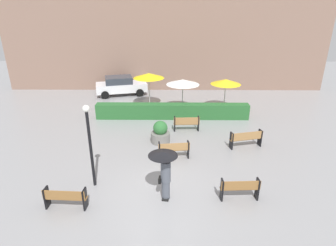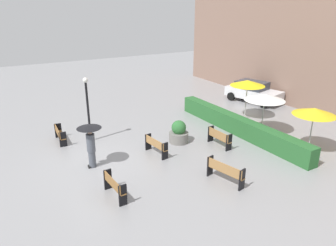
{
  "view_description": "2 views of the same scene",
  "coord_description": "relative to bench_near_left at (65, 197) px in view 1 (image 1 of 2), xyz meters",
  "views": [
    {
      "loc": [
        0.46,
        -9.26,
        6.94
      ],
      "look_at": [
        0.34,
        4.69,
        1.17
      ],
      "focal_mm": 29.99,
      "sensor_mm": 36.0,
      "label": 1
    },
    {
      "loc": [
        13.39,
        -3.87,
        7.06
      ],
      "look_at": [
        -0.16,
        4.13,
        1.21
      ],
      "focal_mm": 33.97,
      "sensor_mm": 36.0,
      "label": 2
    }
  ],
  "objects": [
    {
      "name": "ground_plane",
      "position": [
        3.4,
        0.82,
        -0.48
      ],
      "size": [
        60.0,
        60.0,
        0.0
      ],
      "primitive_type": "plane",
      "color": "gray"
    },
    {
      "name": "bench_near_left",
      "position": [
        0.0,
        0.0,
        0.0
      ],
      "size": [
        1.58,
        0.45,
        0.82
      ],
      "color": "olive",
      "rests_on": "ground"
    },
    {
      "name": "bench_back_row",
      "position": [
        4.83,
        7.14,
        0.03
      ],
      "size": [
        1.56,
        0.44,
        0.89
      ],
      "color": "#9E7242",
      "rests_on": "ground"
    },
    {
      "name": "bench_near_right",
      "position": [
        6.55,
        0.57,
        0.04
      ],
      "size": [
        1.52,
        0.39,
        0.88
      ],
      "color": "olive",
      "rests_on": "ground"
    },
    {
      "name": "bench_far_right",
      "position": [
        7.88,
        4.98,
        0.06
      ],
      "size": [
        1.79,
        0.73,
        0.92
      ],
      "color": "#9E7242",
      "rests_on": "ground"
    },
    {
      "name": "bench_mid_center",
      "position": [
        4.04,
        3.76,
        0.03
      ],
      "size": [
        1.57,
        0.52,
        0.87
      ],
      "color": "#9E7242",
      "rests_on": "ground"
    },
    {
      "name": "pedestrian_with_umbrella",
      "position": [
        3.64,
        0.63,
        0.92
      ],
      "size": [
        1.11,
        1.11,
        2.05
      ],
      "color": "#4C515B",
      "rests_on": "ground"
    },
    {
      "name": "planter_pot",
      "position": [
        3.32,
        5.58,
        0.05
      ],
      "size": [
        1.05,
        1.05,
        1.25
      ],
      "color": "slate",
      "rests_on": "ground"
    },
    {
      "name": "lamp_post",
      "position": [
        0.68,
        1.48,
        1.72
      ],
      "size": [
        0.28,
        0.28,
        3.55
      ],
      "color": "black",
      "rests_on": "ground"
    },
    {
      "name": "patio_umbrella_yellow",
      "position": [
        2.3,
        11.4,
        1.92
      ],
      "size": [
        2.21,
        2.21,
        2.59
      ],
      "color": "silver",
      "rests_on": "ground"
    },
    {
      "name": "patio_umbrella_white",
      "position": [
        4.7,
        10.41,
        1.71
      ],
      "size": [
        2.29,
        2.29,
        2.37
      ],
      "color": "silver",
      "rests_on": "ground"
    },
    {
      "name": "patio_umbrella_yellow_far",
      "position": [
        7.7,
        10.67,
        1.67
      ],
      "size": [
        2.1,
        2.1,
        2.34
      ],
      "color": "silver",
      "rests_on": "ground"
    },
    {
      "name": "hedge_strip",
      "position": [
        3.99,
        9.22,
        0.02
      ],
      "size": [
        10.16,
        0.7,
        1.0
      ],
      "primitive_type": "cube",
      "color": "#28602D",
      "rests_on": "ground"
    },
    {
      "name": "building_facade",
      "position": [
        3.4,
        16.82,
        5.26
      ],
      "size": [
        28.0,
        1.2,
        11.48
      ],
      "primitive_type": "cube",
      "color": "#846656",
      "rests_on": "ground"
    },
    {
      "name": "parked_car",
      "position": [
        -0.35,
        14.7,
        0.34
      ],
      "size": [
        4.5,
        2.76,
        1.57
      ],
      "color": "silver",
      "rests_on": "ground"
    }
  ]
}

